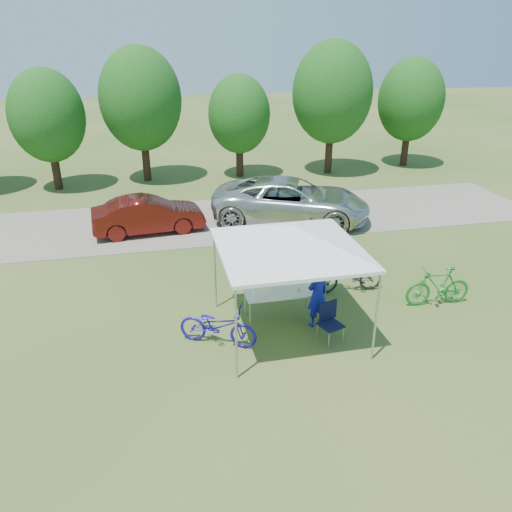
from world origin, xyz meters
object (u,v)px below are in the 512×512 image
at_px(folding_table, 279,294).
at_px(bike_blue, 218,326).
at_px(folding_chair, 329,319).
at_px(bike_dark, 349,275).
at_px(sedan, 148,215).
at_px(cyclist, 318,295).
at_px(minivan, 291,201).
at_px(cooler, 262,288).
at_px(bike_green, 438,286).

relative_size(folding_table, bike_blue, 0.93).
height_order(folding_chair, bike_blue, bike_blue).
distance_m(folding_chair, bike_dark, 2.49).
height_order(folding_chair, sedan, sedan).
relative_size(folding_chair, sedan, 0.24).
height_order(folding_chair, cyclist, cyclist).
height_order(bike_blue, minivan, minivan).
height_order(folding_table, bike_blue, bike_blue).
relative_size(cyclist, minivan, 0.28).
bearing_deg(bike_blue, folding_table, -36.14).
distance_m(cooler, bike_green, 4.67).
distance_m(cyclist, bike_dark, 2.03).
relative_size(folding_table, folding_chair, 1.82).
bearing_deg(bike_dark, cyclist, -41.52).
bearing_deg(cyclist, minivan, -122.42).
bearing_deg(cyclist, folding_table, -55.83).
bearing_deg(folding_chair, minivan, 61.51).
xyz_separation_m(bike_blue, sedan, (-1.37, 7.45, 0.18)).
relative_size(folding_table, sedan, 0.44).
distance_m(bike_blue, minivan, 8.40).
xyz_separation_m(cooler, bike_blue, (-1.21, -0.85, -0.38)).
distance_m(cooler, sedan, 7.10).
relative_size(folding_chair, bike_blue, 0.51).
xyz_separation_m(folding_chair, bike_green, (3.33, 0.95, -0.03)).
bearing_deg(folding_chair, bike_blue, 152.87).
xyz_separation_m(cooler, bike_dark, (2.66, 0.88, -0.36)).
distance_m(cyclist, sedan, 8.12).
relative_size(bike_blue, bike_dark, 0.96).
distance_m(bike_blue, bike_green, 5.89).
bearing_deg(bike_green, bike_dark, -116.41).
distance_m(folding_table, cooler, 0.50).
height_order(cooler, bike_green, bike_green).
relative_size(bike_blue, sedan, 0.47).
relative_size(folding_table, bike_green, 0.97).
distance_m(folding_chair, bike_blue, 2.56).
xyz_separation_m(folding_table, bike_green, (4.20, -0.27, -0.13)).
distance_m(folding_chair, cyclist, 0.73).
bearing_deg(cooler, folding_table, 0.00).
bearing_deg(cooler, sedan, 111.40).
xyz_separation_m(folding_table, cooler, (-0.45, 0.00, 0.21)).
height_order(minivan, sedan, minivan).
relative_size(minivan, sedan, 1.50).
distance_m(cyclist, bike_green, 3.43).
bearing_deg(cyclist, bike_green, 163.38).
relative_size(bike_blue, minivan, 0.32).
distance_m(bike_dark, minivan, 5.73).
bearing_deg(minivan, cyclist, -170.94).
relative_size(folding_chair, cyclist, 0.57).
distance_m(cyclist, bike_blue, 2.50).
relative_size(bike_green, sedan, 0.45).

